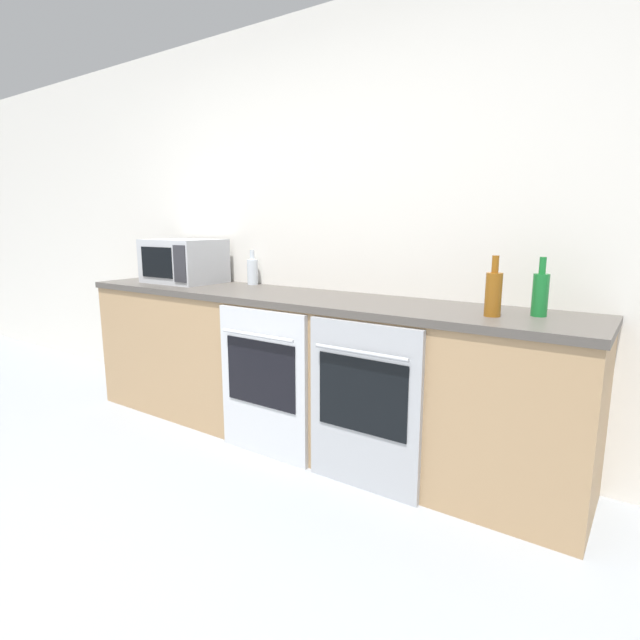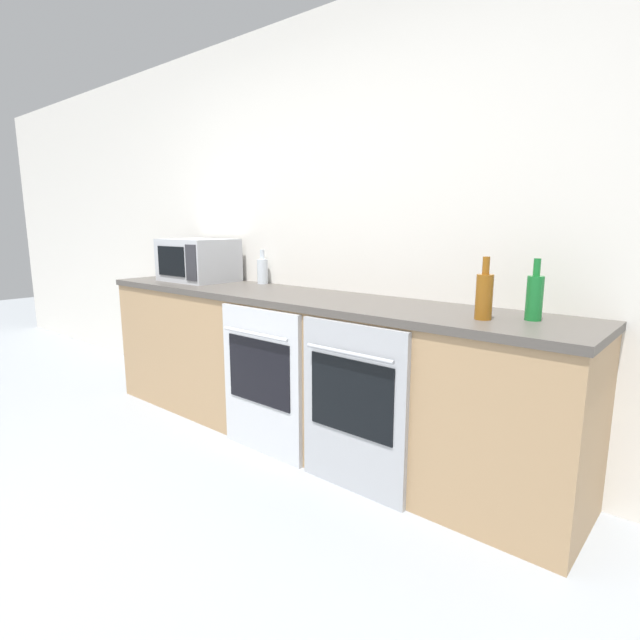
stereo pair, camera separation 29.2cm
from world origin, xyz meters
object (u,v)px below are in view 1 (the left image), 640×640
bottle_clear (253,271)px  oven_right (363,407)px  oven_left (262,383)px  bottle_amber (493,293)px  microwave (184,261)px  bottle_green (540,293)px

bottle_clear → oven_right: bearing=-24.4°
oven_right → oven_left: bearing=180.0°
oven_right → bottle_amber: (0.53, 0.25, 0.58)m
oven_left → bottle_amber: bearing=11.8°
microwave → oven_left: bearing=-19.2°
oven_right → microwave: size_ratio=1.61×
oven_left → bottle_green: bottle_green is taller
oven_left → oven_right: 0.66m
oven_right → bottle_clear: 1.44m
oven_left → bottle_amber: (1.19, 0.25, 0.58)m
bottle_green → bottle_amber: bottle_amber is taller
bottle_amber → bottle_green: bearing=34.9°
oven_right → bottle_clear: bearing=155.6°
microwave → bottle_clear: bearing=20.0°
microwave → oven_right: bearing=-12.1°
oven_right → microwave: 1.85m
oven_left → microwave: microwave is taller
oven_right → bottle_green: bottle_green is taller
oven_left → bottle_green: 1.53m
microwave → bottle_clear: (0.50, 0.18, -0.06)m
oven_right → microwave: bearing=167.9°
oven_right → bottle_green: bearing=27.8°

